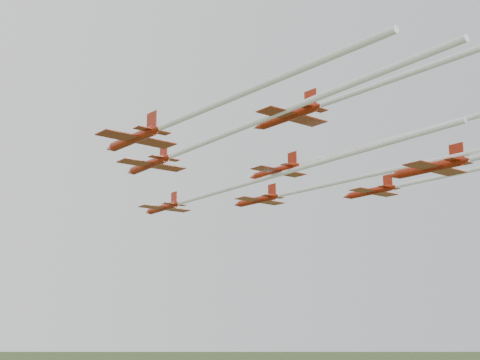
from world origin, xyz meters
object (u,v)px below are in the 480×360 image
jet_row2_left (202,143)px  jet_row3_mid (335,155)px  jet_row3_left (174,122)px  jet_row3_right (460,172)px  jet_lead (221,191)px  jet_row2_right (334,183)px  jet_row4_left (365,89)px

jet_row2_left → jet_row3_mid: size_ratio=1.22×
jet_row3_left → jet_row3_right: jet_row3_left is taller
jet_lead → jet_row2_right: 17.00m
jet_row3_mid → jet_row4_left: bearing=-126.8°
jet_row3_left → jet_row3_right: bearing=-9.8°
jet_row2_right → jet_row3_left: (-31.53, -10.64, 1.14)m
jet_lead → jet_row3_left: jet_row3_left is taller
jet_row3_left → jet_row3_mid: size_ratio=0.92×
jet_row3_left → jet_row4_left: (12.46, -16.75, 1.01)m
jet_row3_left → jet_row4_left: bearing=-60.4°
jet_row2_right → jet_row3_right: (12.26, -12.75, 0.62)m
jet_row2_left → jet_row2_right: bearing=0.8°
jet_lead → jet_row2_right: (12.00, -12.03, 0.39)m
jet_row3_right → jet_row4_left: 34.62m
jet_row3_left → jet_row3_mid: (21.72, -1.23, -0.87)m
jet_lead → jet_row2_left: bearing=-132.2°
jet_row3_right → jet_row4_left: size_ratio=1.30×
jet_lead → jet_row4_left: size_ratio=1.36×
jet_lead → jet_row3_left: bearing=-134.4°
jet_row3_left → jet_row3_mid: 21.78m
jet_row2_left → jet_row3_left: 12.13m
jet_row3_mid → jet_row3_right: bearing=-8.3°
jet_row2_left → jet_row4_left: bearing=-85.0°
jet_row2_left → jet_row3_mid: jet_row2_left is taller
jet_row2_left → jet_row3_mid: 16.70m
jet_row3_mid → jet_row3_right: 22.09m
jet_lead → jet_row2_left: jet_row2_left is taller
jet_row3_left → jet_row2_right: bearing=11.6°
jet_row3_right → jet_row2_left: bearing=158.5°
jet_lead → jet_row3_right: jet_row3_right is taller
jet_lead → jet_row2_left: size_ratio=1.13×
jet_row2_right → jet_row4_left: bearing=-131.9°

